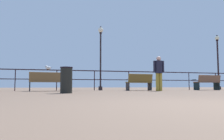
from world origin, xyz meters
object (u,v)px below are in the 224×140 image
bench_near_right (139,81)px  seagull_on_rail (48,68)px  person_by_bench (159,71)px  bench_far_right (208,82)px  lamppost_center (101,52)px  bench_near_left (48,80)px  lamppost_right (218,59)px  trash_bin (66,80)px

bench_near_right → seagull_on_rail: 4.93m
person_by_bench → bench_far_right: bearing=16.9°
lamppost_center → person_by_bench: (2.45, -2.36, -1.22)m
bench_near_right → person_by_bench: (0.54, -1.17, 0.50)m
bench_near_left → lamppost_right: lamppost_right is taller
lamppost_right → trash_bin: bearing=-156.9°
bench_near_right → lamppost_center: bearing=148.1°
person_by_bench → seagull_on_rail: 5.73m
bench_near_left → seagull_on_rail: seagull_on_rail is taller
bench_near_left → lamppost_center: size_ratio=0.46×
lamppost_center → lamppost_right: bearing=0.0°
bench_far_right → lamppost_right: 2.71m
bench_near_right → lamppost_center: lamppost_center is taller
lamppost_right → trash_bin: 11.39m
seagull_on_rail → person_by_bench: bearing=-21.2°
bench_near_right → bench_far_right: bearing=-0.0°
lamppost_right → seagull_on_rail: 11.13m
bench_far_right → trash_bin: trash_bin is taller
bench_near_left → trash_bin: 3.31m
person_by_bench → lamppost_center: bearing=136.1°
person_by_bench → trash_bin: (-4.62, -2.06, -0.54)m
person_by_bench → seagull_on_rail: person_by_bench is taller
lamppost_right → trash_bin: size_ratio=4.20×
lamppost_right → trash_bin: (-10.38, -4.42, -1.60)m
lamppost_center → lamppost_right: size_ratio=0.99×
lamppost_center → person_by_bench: size_ratio=2.17×
bench_near_left → lamppost_center: bearing=22.5°
bench_near_left → trash_bin: bench_near_left is taller
bench_near_right → seagull_on_rail: bearing=169.4°
person_by_bench → trash_bin: bearing=-156.0°
bench_near_left → lamppost_right: bearing=6.1°
bench_far_right → trash_bin: (-8.49, -3.24, -0.05)m
seagull_on_rail → trash_bin: bearing=-80.2°
person_by_bench → lamppost_right: bearing=22.3°
bench_near_left → bench_far_right: 9.17m
lamppost_center → seagull_on_rail: (-2.89, -0.29, -1.01)m
bench_near_left → trash_bin: (0.69, -3.24, -0.06)m
bench_near_left → lamppost_right: (11.06, 1.19, 1.54)m
bench_near_right → person_by_bench: bearing=-65.1°
bench_near_left → bench_near_right: (4.77, 0.00, -0.02)m
bench_near_left → bench_near_right: bench_near_left is taller
bench_near_right → trash_bin: 5.21m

